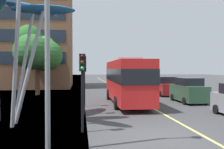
% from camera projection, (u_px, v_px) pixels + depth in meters
% --- Properties ---
extents(ground, '(120.00, 240.00, 0.10)m').
position_uv_depth(ground, '(142.00, 137.00, 11.45)').
color(ground, '#424244').
extents(red_bus, '(2.82, 10.69, 3.80)m').
position_uv_depth(red_bus, '(127.00, 79.00, 21.77)').
color(red_bus, red).
rests_on(red_bus, ground).
extents(traffic_light_kerb_near, '(0.28, 0.42, 3.61)m').
position_uv_depth(traffic_light_kerb_near, '(82.00, 76.00, 11.94)').
color(traffic_light_kerb_near, black).
rests_on(traffic_light_kerb_near, ground).
extents(traffic_light_kerb_far, '(0.28, 0.42, 3.74)m').
position_uv_depth(traffic_light_kerb_far, '(84.00, 72.00, 16.61)').
color(traffic_light_kerb_far, black).
rests_on(traffic_light_kerb_far, ground).
extents(traffic_light_island_mid, '(0.28, 0.42, 3.50)m').
position_uv_depth(traffic_light_island_mid, '(84.00, 74.00, 20.26)').
color(traffic_light_island_mid, black).
rests_on(traffic_light_island_mid, ground).
extents(car_parked_far, '(2.06, 4.57, 2.14)m').
position_uv_depth(car_parked_far, '(188.00, 91.00, 22.85)').
color(car_parked_far, '#2D5138').
rests_on(car_parked_far, ground).
extents(car_side_street, '(2.08, 3.95, 2.06)m').
position_uv_depth(car_side_street, '(165.00, 87.00, 28.72)').
color(car_side_street, maroon).
rests_on(car_side_street, ground).
extents(car_far_side, '(2.06, 4.31, 2.19)m').
position_uv_depth(car_far_side, '(149.00, 83.00, 34.48)').
color(car_far_side, maroon).
rests_on(car_far_side, ground).
extents(tree_pavement_near, '(5.41, 5.74, 8.01)m').
position_uv_depth(tree_pavement_near, '(36.00, 50.00, 28.83)').
color(tree_pavement_near, brown).
rests_on(tree_pavement_near, ground).
extents(tree_pavement_far, '(5.04, 5.00, 7.42)m').
position_uv_depth(tree_pavement_far, '(39.00, 54.00, 35.04)').
color(tree_pavement_far, brown).
rests_on(tree_pavement_far, ground).
extents(backdrop_building, '(18.21, 12.59, 24.36)m').
position_uv_depth(backdrop_building, '(13.00, 10.00, 41.62)').
color(backdrop_building, brown).
rests_on(backdrop_building, ground).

